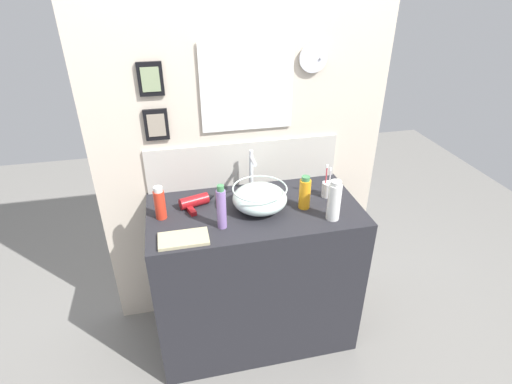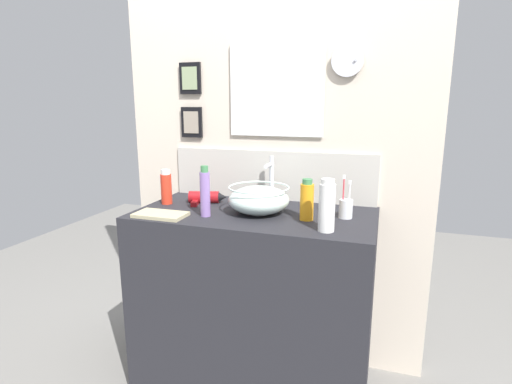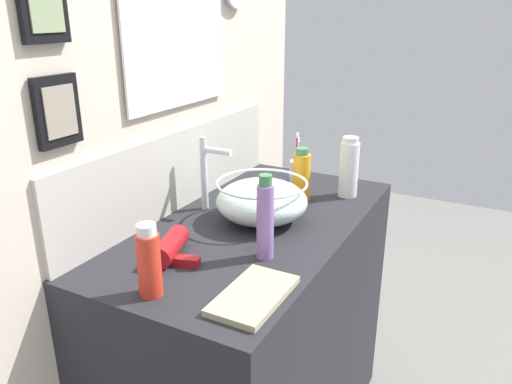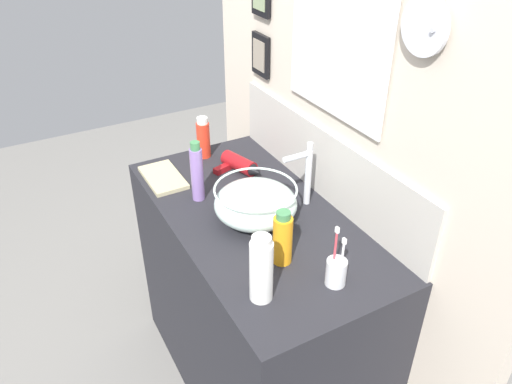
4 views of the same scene
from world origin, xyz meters
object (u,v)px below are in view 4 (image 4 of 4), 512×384
Objects in this scene: glass_bowl_sink at (256,203)px; hand_towel at (163,178)px; spray_bottle at (203,138)px; soap_dispenser at (283,239)px; shampoo_bottle at (261,269)px; toothbrush_cup at (336,271)px; faucet at (306,170)px; lotion_bottle at (197,173)px; hair_drier at (240,165)px.

glass_bowl_sink is 1.22× the size of hand_towel.
spray_bottle is 0.76× the size of hand_towel.
shampoo_bottle is at bearing -51.43° from soap_dispenser.
soap_dispenser is 0.67m from hand_towel.
glass_bowl_sink is at bearing -172.79° from toothbrush_cup.
soap_dispenser is at bearing -45.15° from faucet.
faucet is at bearing 159.21° from toothbrush_cup.
lotion_bottle reaches higher than hand_towel.
faucet is at bearing 90.00° from glass_bowl_sink.
faucet is at bearing 43.54° from hand_towel.
toothbrush_cup is 0.83× the size of hand_towel.
spray_bottle is (-0.75, 0.06, -0.00)m from soap_dispenser.
hair_drier is 0.87× the size of hand_towel.
spray_bottle is (-0.85, 0.20, -0.02)m from shampoo_bottle.
shampoo_bottle is (-0.06, -0.22, 0.06)m from toothbrush_cup.
soap_dispenser is at bearing 13.58° from hand_towel.
faucet is at bearing 134.85° from soap_dispenser.
shampoo_bottle reaches higher than hand_towel.
spray_bottle is at bearing 175.09° from soap_dispenser.
faucet is 1.38× the size of spray_bottle.
spray_bottle reaches higher than hand_towel.
shampoo_bottle reaches higher than spray_bottle.
lotion_bottle is (-0.22, -0.32, -0.03)m from faucet.
hand_towel is (-0.20, -0.07, -0.10)m from lotion_bottle.
glass_bowl_sink is 1.16× the size of faucet.
soap_dispenser is (-0.16, -0.09, 0.04)m from toothbrush_cup.
hair_drier is 0.21m from spray_bottle.
toothbrush_cup reaches higher than spray_bottle.
hand_towel is at bearing -66.24° from spray_bottle.
glass_bowl_sink is 0.51m from spray_bottle.
faucet is (0.00, 0.20, 0.07)m from glass_bowl_sink.
toothbrush_cup is (0.40, -0.15, -0.10)m from faucet.
glass_bowl_sink reaches higher than hand_towel.
spray_bottle reaches higher than hair_drier.
soap_dispenser is 0.79× the size of lotion_bottle.
toothbrush_cup is 0.91× the size of shampoo_bottle.
shampoo_bottle is 1.20× the size of spray_bottle.
hand_towel is (-0.76, -0.02, -0.10)m from shampoo_bottle.
shampoo_bottle is 0.56m from lotion_bottle.
spray_bottle is at bearing -161.36° from faucet.
hand_towel is (-0.09, -0.30, -0.02)m from hair_drier.
spray_bottle is (-0.29, 0.15, -0.03)m from lotion_bottle.
hand_towel is at bearing -155.14° from glass_bowl_sink.
lotion_bottle reaches higher than shampoo_bottle.
soap_dispenser reaches higher than hand_towel.
glass_bowl_sink is 1.55× the size of soap_dispenser.
faucet is 0.39m from lotion_bottle.
lotion_bottle is (-0.45, -0.09, 0.02)m from soap_dispenser.
faucet reaches higher than hand_towel.
lotion_bottle is at bearing -169.11° from soap_dispenser.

